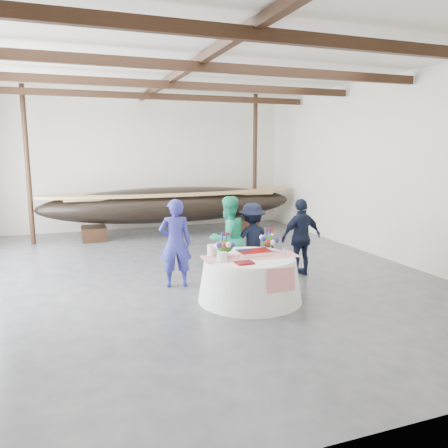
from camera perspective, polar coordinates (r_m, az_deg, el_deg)
name	(u,v)px	position (r m, az deg, el deg)	size (l,w,h in m)	color
floor	(190,273)	(9.86, -4.41, -6.39)	(10.00, 12.00, 0.01)	#3D3D42
wall_back	(143,163)	(15.34, -10.58, 7.84)	(10.00, 0.02, 4.50)	silver
wall_front	(370,207)	(4.03, 18.58, 2.06)	(10.00, 0.02, 4.50)	silver
wall_right	(380,168)	(11.82, 19.67, 6.86)	(0.02, 12.00, 4.50)	silver
ceiling	(187,62)	(9.62, -4.79, 20.29)	(10.00, 12.00, 0.01)	white
pavilion_structure	(179,92)	(10.28, -5.92, 16.79)	(9.80, 11.76, 4.50)	black
longboat_display	(173,204)	(14.03, -6.68, 2.56)	(8.20, 1.64, 1.54)	black
banquet_table	(250,278)	(8.07, 3.40, -7.08)	(1.90, 1.90, 0.82)	white
tabletop_items	(246,247)	(8.04, 2.84, -3.03)	(1.79, 0.96, 0.40)	red
guest_woman_blue	(175,243)	(8.75, -6.38, -2.50)	(0.65, 0.43, 1.78)	navy
guest_woman_teal	(228,238)	(9.15, 0.54, -1.89)	(0.87, 0.67, 1.78)	#21AB80
guest_man_left	(252,240)	(9.38, 3.70, -2.13)	(1.04, 0.60, 1.62)	black
guest_man_right	(301,237)	(9.63, 10.05, -1.73)	(0.99, 0.41, 1.69)	black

